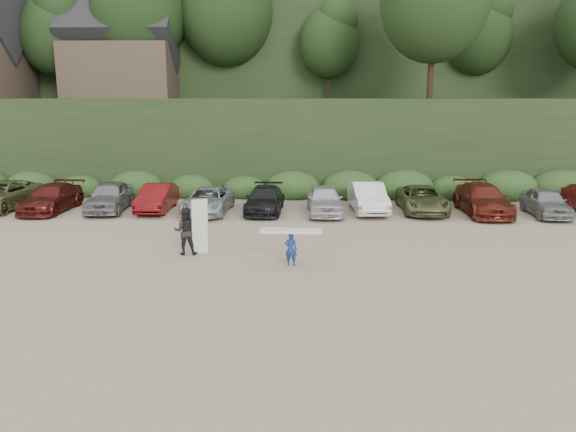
{
  "coord_description": "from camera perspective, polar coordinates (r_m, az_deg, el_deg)",
  "views": [
    {
      "loc": [
        2.13,
        -19.76,
        6.2
      ],
      "look_at": [
        1.31,
        3.0,
        1.3
      ],
      "focal_mm": 35.0,
      "sensor_mm": 36.0,
      "label": 1
    }
  ],
  "objects": [
    {
      "name": "ground",
      "position": [
        20.82,
        -3.91,
        -5.21
      ],
      "size": [
        120.0,
        120.0,
        0.0
      ],
      "primitive_type": "plane",
      "color": "tan",
      "rests_on": "ground"
    },
    {
      "name": "adult_surfer",
      "position": [
        22.56,
        -10.24,
        -1.47
      ],
      "size": [
        1.39,
        0.77,
        2.24
      ],
      "color": "black",
      "rests_on": "ground"
    },
    {
      "name": "hillside_backdrop",
      "position": [
        55.97,
        -0.4,
        17.29
      ],
      "size": [
        90.0,
        41.5,
        28.0
      ],
      "color": "black",
      "rests_on": "ground"
    },
    {
      "name": "child_surfer",
      "position": [
        20.74,
        0.3,
        -2.56
      ],
      "size": [
        2.29,
        0.65,
        1.37
      ],
      "color": "navy",
      "rests_on": "ground"
    },
    {
      "name": "parked_cars",
      "position": [
        30.56,
        -5.71,
        1.81
      ],
      "size": [
        39.75,
        5.97,
        1.62
      ],
      "color": "silver",
      "rests_on": "ground"
    }
  ]
}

